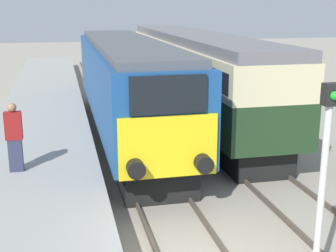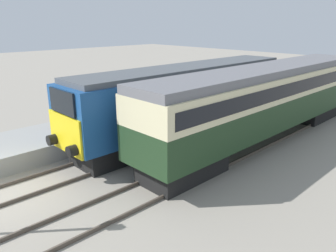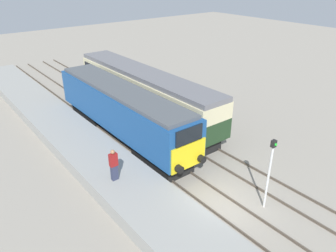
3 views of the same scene
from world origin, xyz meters
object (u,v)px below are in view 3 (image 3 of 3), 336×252
(passenger_carriage, at_px, (144,89))
(person_on_platform, at_px, (114,165))
(locomotive, at_px, (122,110))
(signal_post, at_px, (270,169))

(passenger_carriage, height_order, person_on_platform, passenger_carriage)
(locomotive, height_order, passenger_carriage, passenger_carriage)
(passenger_carriage, bearing_deg, signal_post, -97.18)
(locomotive, xyz_separation_m, person_on_platform, (-3.77, -5.43, -0.39))
(signal_post, bearing_deg, passenger_carriage, 82.82)
(locomotive, xyz_separation_m, signal_post, (1.70, -11.36, 0.20))
(locomotive, bearing_deg, signal_post, -81.49)
(locomotive, distance_m, passenger_carriage, 4.02)
(passenger_carriage, relative_size, signal_post, 4.19)
(locomotive, relative_size, signal_post, 3.76)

